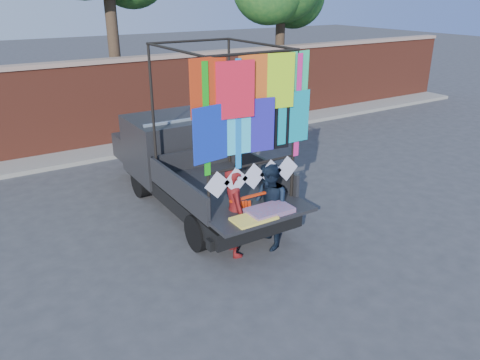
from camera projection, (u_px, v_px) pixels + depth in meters
ground at (216, 244)px, 8.82m from camera, size 90.00×90.00×0.00m
brick_wall at (99, 104)px, 13.81m from camera, size 30.00×0.45×2.61m
curb at (111, 151)px, 13.74m from camera, size 30.00×1.20×0.12m
pickup_truck at (184, 161)px, 10.44m from camera, size 2.25×5.64×3.55m
woman at (234, 211)px, 8.21m from camera, size 0.51×0.68×1.66m
man at (269, 207)px, 8.43m from camera, size 0.74×0.88×1.62m
streamer_bundle at (248, 207)px, 8.23m from camera, size 0.91×0.06×0.63m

